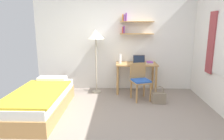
% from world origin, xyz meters
% --- Properties ---
extents(ground_plane, '(5.28, 5.28, 0.00)m').
position_xyz_m(ground_plane, '(0.00, 0.00, 0.00)').
color(ground_plane, gray).
extents(wall_back, '(4.40, 0.27, 2.60)m').
position_xyz_m(wall_back, '(0.01, 2.02, 1.31)').
color(wall_back, white).
rests_on(wall_back, ground_plane).
extents(bed, '(0.93, 1.95, 0.54)m').
position_xyz_m(bed, '(-1.53, 0.37, 0.24)').
color(bed, '#B2844C').
rests_on(bed, ground_plane).
extents(desk, '(1.04, 0.58, 0.76)m').
position_xyz_m(desk, '(0.48, 1.70, 0.62)').
color(desk, '#B2844C').
rests_on(desk, ground_plane).
extents(desk_chair, '(0.51, 0.52, 0.85)m').
position_xyz_m(desk_chair, '(0.52, 1.18, 0.48)').
color(desk_chair, '#B2844C').
rests_on(desk_chair, ground_plane).
extents(standing_lamp, '(0.43, 0.43, 1.61)m').
position_xyz_m(standing_lamp, '(-0.55, 1.66, 1.43)').
color(standing_lamp, '#B2A893').
rests_on(standing_lamp, ground_plane).
extents(laptop, '(0.31, 0.22, 0.20)m').
position_xyz_m(laptop, '(0.55, 1.73, 0.82)').
color(laptop, '#2D2D33').
rests_on(laptop, desk).
extents(water_bottle, '(0.07, 0.07, 0.24)m').
position_xyz_m(water_bottle, '(0.06, 1.68, 0.88)').
color(water_bottle, silver).
rests_on(water_bottle, desk).
extents(book_stack, '(0.21, 0.24, 0.05)m').
position_xyz_m(book_stack, '(0.81, 1.69, 0.79)').
color(book_stack, silver).
rests_on(book_stack, desk).
extents(handbag, '(0.30, 0.12, 0.40)m').
position_xyz_m(handbag, '(0.93, 0.91, 0.14)').
color(handbag, gray).
rests_on(handbag, ground_plane).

